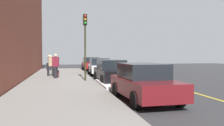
{
  "coord_description": "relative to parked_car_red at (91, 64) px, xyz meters",
  "views": [
    {
      "loc": [
        15.39,
        -3.11,
        1.89
      ],
      "look_at": [
        -1.29,
        0.41,
        1.25
      ],
      "focal_mm": 37.76,
      "sensor_mm": 36.0,
      "label": 1
    }
  ],
  "objects": [
    {
      "name": "snow_bank_curb",
      "position": [
        14.3,
        -0.88,
        -0.65
      ],
      "size": [
        4.12,
        0.56,
        0.22
      ],
      "primitive_type": "cube",
      "color": "white",
      "rests_on": "ground"
    },
    {
      "name": "rolling_suitcase",
      "position": [
        9.72,
        -3.67,
        -0.34
      ],
      "size": [
        0.34,
        0.22,
        0.89
      ],
      "color": "#471E19",
      "rests_on": "sidewalk"
    },
    {
      "name": "ground_plane",
      "position": [
        12.44,
        -0.18,
        -0.76
      ],
      "size": [
        56.0,
        56.0,
        0.0
      ],
      "primitive_type": "plane",
      "color": "#333335"
    },
    {
      "name": "pedestrian_tan_coat",
      "position": [
        8.44,
        -4.23,
        0.28
      ],
      "size": [
        0.48,
        0.55,
        1.67
      ],
      "color": "black",
      "rests_on": "sidewalk"
    },
    {
      "name": "pedestrian_burgundy_coat",
      "position": [
        10.22,
        -3.78,
        0.34
      ],
      "size": [
        0.58,
        0.51,
        1.77
      ],
      "color": "black",
      "rests_on": "sidewalk"
    },
    {
      "name": "parked_car_red",
      "position": [
        0.0,
        0.0,
        0.0
      ],
      "size": [
        4.44,
        1.95,
        1.51
      ],
      "color": "black",
      "rests_on": "ground"
    },
    {
      "name": "sidewalk",
      "position": [
        12.44,
        -3.48,
        -0.68
      ],
      "size": [
        28.0,
        4.6,
        0.15
      ],
      "primitive_type": "cube",
      "color": "gray",
      "rests_on": "ground"
    },
    {
      "name": "parked_car_maroon",
      "position": [
        18.84,
        -0.07,
        -0.0
      ],
      "size": [
        4.19,
        2.0,
        1.51
      ],
      "color": "black",
      "rests_on": "ground"
    },
    {
      "name": "pedestrian_grey_coat",
      "position": [
        1.48,
        -4.73,
        0.28
      ],
      "size": [
        0.52,
        0.53,
        1.66
      ],
      "color": "black",
      "rests_on": "sidewalk"
    },
    {
      "name": "traffic_light_pole",
      "position": [
        12.34,
        -1.82,
        2.33
      ],
      "size": [
        0.35,
        0.26,
        4.34
      ],
      "color": "#2D2D19",
      "rests_on": "sidewalk"
    },
    {
      "name": "lane_stripe_centre",
      "position": [
        12.44,
        3.02,
        -0.75
      ],
      "size": [
        28.0,
        0.14,
        0.01
      ],
      "primitive_type": "cube",
      "color": "gold",
      "rests_on": "ground"
    },
    {
      "name": "parked_car_white",
      "position": [
        6.6,
        0.02,
        -0.0
      ],
      "size": [
        4.17,
        1.98,
        1.51
      ],
      "color": "black",
      "rests_on": "ground"
    },
    {
      "name": "parked_car_black",
      "position": [
        12.52,
        -0.1,
        0.0
      ],
      "size": [
        4.68,
        1.91,
        1.51
      ],
      "color": "black",
      "rests_on": "ground"
    }
  ]
}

